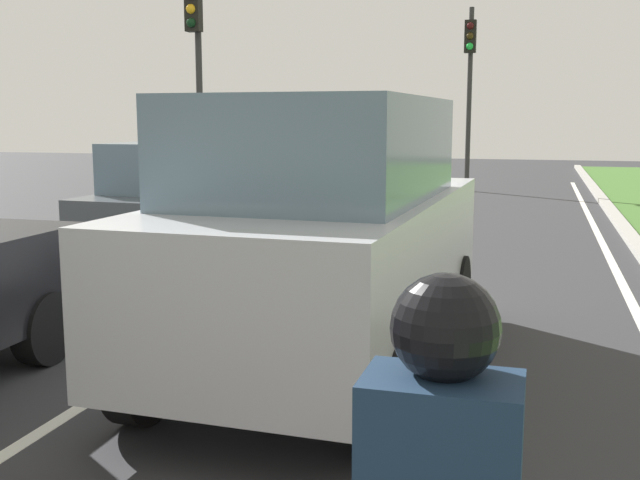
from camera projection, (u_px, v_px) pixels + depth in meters
name	position (u px, v px, depth m)	size (l,w,h in m)	color
ground_plane	(354.00, 267.00, 10.98)	(60.00, 60.00, 0.00)	#2D2D30
lane_line_center	(308.00, 264.00, 11.17)	(0.12, 32.00, 0.01)	silver
lane_line_right_edge	(621.00, 281.00, 10.01)	(0.12, 32.00, 0.01)	silver
car_suv_ahead	(325.00, 234.00, 6.33)	(2.10, 4.57, 2.28)	#B7BABF
car_hatchback_far	(185.00, 205.00, 11.00)	(1.84, 3.76, 1.78)	#474C51
traffic_light_overhead_left	(196.00, 55.00, 16.25)	(0.32, 0.50, 5.16)	#2D2D2D
traffic_light_far_median	(470.00, 70.00, 21.69)	(0.32, 0.50, 5.20)	#2D2D2D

